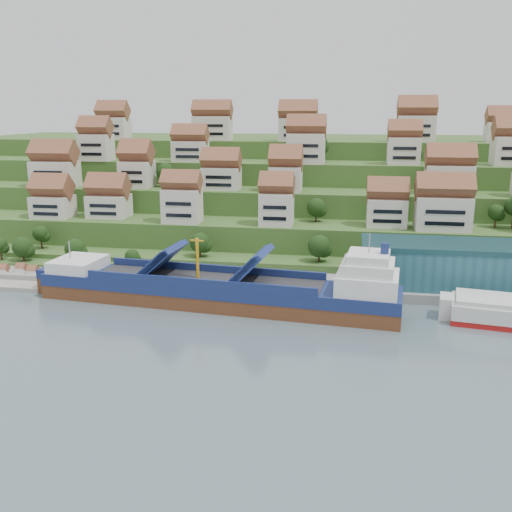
# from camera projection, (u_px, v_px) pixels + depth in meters

# --- Properties ---
(ground) EXTENTS (300.00, 300.00, 0.00)m
(ground) POSITION_uv_depth(u_px,v_px,m) (258.00, 308.00, 122.89)
(ground) COLOR slate
(ground) RESTS_ON ground
(quay) EXTENTS (180.00, 14.00, 2.20)m
(quay) POSITION_uv_depth(u_px,v_px,m) (352.00, 287.00, 133.82)
(quay) COLOR gray
(quay) RESTS_ON ground
(pebble_beach) EXTENTS (45.00, 20.00, 1.00)m
(pebble_beach) POSITION_uv_depth(u_px,v_px,m) (38.00, 278.00, 143.35)
(pebble_beach) COLOR gray
(pebble_beach) RESTS_ON ground
(hillside) EXTENTS (260.00, 128.00, 31.00)m
(hillside) POSITION_uv_depth(u_px,v_px,m) (301.00, 193.00, 219.24)
(hillside) COLOR #2D4C1E
(hillside) RESTS_ON ground
(hillside_village) EXTENTS (156.17, 63.50, 28.70)m
(hillside_village) POSITION_uv_depth(u_px,v_px,m) (291.00, 168.00, 174.55)
(hillside_village) COLOR beige
(hillside_village) RESTS_ON ground
(hillside_trees) EXTENTS (138.28, 61.94, 31.62)m
(hillside_trees) POSITION_uv_depth(u_px,v_px,m) (253.00, 192.00, 165.74)
(hillside_trees) COLOR #1D3B13
(hillside_trees) RESTS_ON ground
(warehouse) EXTENTS (60.00, 15.00, 10.00)m
(warehouse) POSITION_uv_depth(u_px,v_px,m) (496.00, 266.00, 129.19)
(warehouse) COLOR #275E6C
(warehouse) RESTS_ON quay
(flagpole) EXTENTS (1.28, 0.16, 8.00)m
(flagpole) POSITION_uv_depth(u_px,v_px,m) (344.00, 269.00, 127.90)
(flagpole) COLOR gray
(flagpole) RESTS_ON quay
(beach_huts) EXTENTS (14.40, 3.70, 2.20)m
(beach_huts) POSITION_uv_depth(u_px,v_px,m) (27.00, 273.00, 142.07)
(beach_huts) COLOR white
(beach_huts) RESTS_ON pebble_beach
(cargo_ship) EXTENTS (80.02, 20.13, 17.58)m
(cargo_ship) POSITION_uv_depth(u_px,v_px,m) (225.00, 291.00, 123.84)
(cargo_ship) COLOR brown
(cargo_ship) RESTS_ON ground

